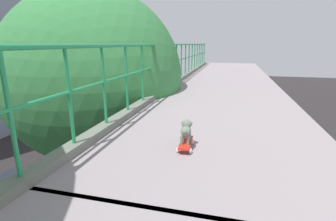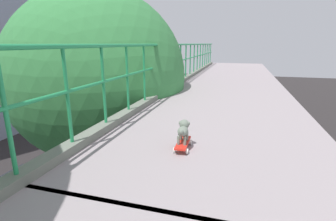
# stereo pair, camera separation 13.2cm
# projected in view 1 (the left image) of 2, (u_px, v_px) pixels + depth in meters

# --- Properties ---
(overpass_deck) EXTENTS (3.38, 32.25, 0.41)m
(overpass_deck) POSITION_uv_depth(u_px,v_px,m) (200.00, 205.00, 2.44)
(overpass_deck) COLOR gray
(overpass_deck) RESTS_ON bridge_pier
(green_railing) EXTENTS (0.20, 30.64, 1.31)m
(green_railing) POSITION_uv_depth(u_px,v_px,m) (49.00, 142.00, 2.70)
(green_railing) COLOR slate
(green_railing) RESTS_ON overpass_deck
(car_blue_fourth) EXTENTS (1.92, 4.48, 1.31)m
(car_blue_fourth) POSITION_uv_depth(u_px,v_px,m) (8.00, 194.00, 11.46)
(car_blue_fourth) COLOR navy
(car_blue_fourth) RESTS_ON ground
(car_white_fifth) EXTENTS (1.98, 3.95, 1.55)m
(car_white_fifth) POSITION_uv_depth(u_px,v_px,m) (115.00, 164.00, 14.13)
(car_white_fifth) COLOR white
(car_white_fifth) RESTS_ON ground
(car_yellow_cab_sixth) EXTENTS (1.96, 3.93, 1.61)m
(car_yellow_cab_sixth) POSITION_uv_depth(u_px,v_px,m) (93.00, 137.00, 18.23)
(car_yellow_cab_sixth) COLOR yellow
(car_yellow_cab_sixth) RESTS_ON ground
(car_red_taxi_seventh) EXTENTS (1.99, 4.00, 1.68)m
(car_red_taxi_seventh) POSITION_uv_depth(u_px,v_px,m) (149.00, 126.00, 20.51)
(car_red_taxi_seventh) COLOR red
(car_red_taxi_seventh) RESTS_ON ground
(city_bus) EXTENTS (2.58, 10.23, 3.14)m
(city_bus) POSITION_uv_depth(u_px,v_px,m) (156.00, 87.00, 32.72)
(city_bus) COLOR red
(city_bus) RESTS_ON ground
(roadside_tree_mid) EXTENTS (5.39, 5.39, 8.92)m
(roadside_tree_mid) POSITION_uv_depth(u_px,v_px,m) (94.00, 78.00, 7.73)
(roadside_tree_mid) COLOR #4B4131
(roadside_tree_mid) RESTS_ON ground
(toy_skateboard) EXTENTS (0.20, 0.47, 0.09)m
(toy_skateboard) POSITION_uv_depth(u_px,v_px,m) (186.00, 143.00, 3.24)
(toy_skateboard) COLOR red
(toy_skateboard) RESTS_ON overpass_deck
(small_dog) EXTENTS (0.15, 0.34, 0.27)m
(small_dog) POSITION_uv_depth(u_px,v_px,m) (186.00, 129.00, 3.22)
(small_dog) COLOR slate
(small_dog) RESTS_ON toy_skateboard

